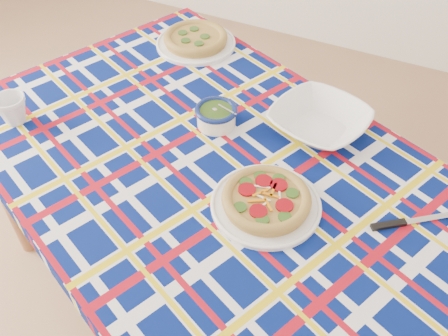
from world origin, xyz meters
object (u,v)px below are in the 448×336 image
at_px(pesto_bowl, 216,114).
at_px(serving_bowl, 319,121).
at_px(dining_table, 217,186).
at_px(main_focaccia_plate, 266,199).
at_px(mug, 12,110).

bearing_deg(pesto_bowl, serving_bowl, 20.93).
xyz_separation_m(dining_table, serving_bowl, (0.19, 0.26, 0.11)).
distance_m(dining_table, pesto_bowl, 0.21).
xyz_separation_m(main_focaccia_plate, serving_bowl, (0.02, 0.33, 0.01)).
relative_size(serving_bowl, mug, 2.89).
height_order(dining_table, pesto_bowl, pesto_bowl).
relative_size(dining_table, serving_bowl, 6.65).
height_order(pesto_bowl, serving_bowl, pesto_bowl).
relative_size(dining_table, pesto_bowl, 14.31).
distance_m(main_focaccia_plate, mug, 0.78).
relative_size(pesto_bowl, serving_bowl, 0.46).
distance_m(main_focaccia_plate, serving_bowl, 0.33).
distance_m(main_focaccia_plate, pesto_bowl, 0.34).
height_order(main_focaccia_plate, mug, mug).
bearing_deg(dining_table, main_focaccia_plate, 1.48).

